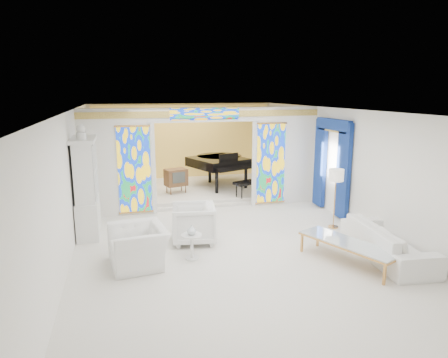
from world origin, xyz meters
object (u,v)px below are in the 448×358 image
object	(u,v)px
tv_console	(176,177)
armchair_right	(193,223)
china_cabinet	(87,188)
coffee_table	(348,244)
sofa	(387,242)
grand_piano	(220,162)
armchair_left	(138,246)

from	to	relation	value
tv_console	armchair_right	bearing A→B (deg)	-108.37
china_cabinet	coffee_table	world-z (taller)	china_cabinet
sofa	tv_console	bearing A→B (deg)	37.04
coffee_table	china_cabinet	bearing A→B (deg)	148.53
sofa	grand_piano	xyz separation A→B (m)	(-1.96, 6.67, 0.66)
china_cabinet	coffee_table	distance (m)	6.14
grand_piano	tv_console	world-z (taller)	grand_piano
china_cabinet	grand_piano	distance (m)	5.50
armchair_left	coffee_table	xyz separation A→B (m)	(4.12, -1.03, 0.03)
armchair_left	tv_console	xyz separation A→B (m)	(1.47, 4.98, 0.30)
armchair_right	sofa	size ratio (longest dim) A/B	0.41
china_cabinet	armchair_right	xyz separation A→B (m)	(2.38, -1.20, -0.72)
coffee_table	grand_piano	distance (m)	6.82
sofa	grand_piano	bearing A→B (deg)	22.14
coffee_table	grand_piano	size ratio (longest dim) A/B	0.63
armchair_right	china_cabinet	bearing A→B (deg)	-108.49
coffee_table	tv_console	distance (m)	6.57
sofa	grand_piano	world-z (taller)	grand_piano
armchair_left	sofa	bearing A→B (deg)	71.32
armchair_left	coffee_table	world-z (taller)	armchair_left
coffee_table	tv_console	world-z (taller)	tv_console
grand_piano	tv_console	size ratio (longest dim) A/B	4.37
armchair_right	coffee_table	distance (m)	3.45
sofa	coffee_table	distance (m)	0.97
armchair_left	sofa	distance (m)	5.18
armchair_right	tv_console	world-z (taller)	tv_console
china_cabinet	coffee_table	xyz separation A→B (m)	(5.20, -3.18, -0.74)
armchair_left	armchair_right	size ratio (longest dim) A/B	1.23
sofa	tv_console	distance (m)	6.98
grand_piano	sofa	bearing A→B (deg)	-95.49
china_cabinet	armchair_left	bearing A→B (deg)	-63.41
sofa	coffee_table	bearing A→B (deg)	98.93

